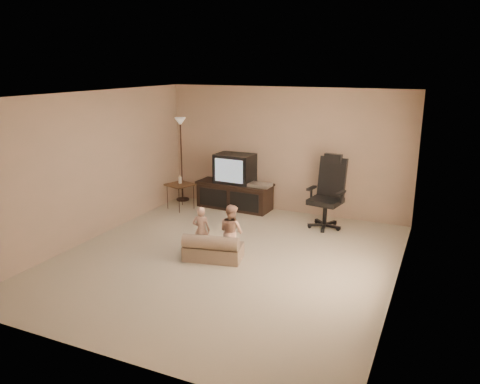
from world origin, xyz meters
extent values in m
plane|color=#B0A68C|center=(0.00, 0.00, 0.00)|extent=(5.50, 5.50, 0.00)
plane|color=white|center=(0.00, 0.00, 2.50)|extent=(5.50, 5.50, 0.00)
plane|color=tan|center=(0.00, 2.75, 1.25)|extent=(5.00, 0.00, 5.00)
plane|color=tan|center=(0.00, -2.75, 1.25)|extent=(5.00, 0.00, 5.00)
plane|color=tan|center=(-2.50, 0.00, 1.25)|extent=(0.00, 5.50, 5.50)
plane|color=tan|center=(2.50, 0.00, 1.25)|extent=(0.00, 5.50, 5.50)
cube|color=black|center=(-1.00, 2.49, 0.25)|extent=(1.56, 0.62, 0.49)
cube|color=black|center=(-1.00, 2.49, 0.53)|extent=(1.60, 0.67, 0.04)
cube|color=black|center=(-1.37, 2.23, 0.25)|extent=(0.64, 0.05, 0.37)
cube|color=black|center=(-0.65, 2.19, 0.25)|extent=(0.64, 0.05, 0.37)
cube|color=black|center=(-1.00, 2.51, 0.85)|extent=(0.79, 0.58, 0.60)
cube|color=silver|center=(-1.01, 2.23, 0.85)|extent=(0.63, 0.04, 0.47)
cube|color=silver|center=(-0.40, 2.41, 0.58)|extent=(0.45, 0.33, 0.07)
cylinder|color=black|center=(1.03, 2.04, 0.27)|extent=(0.07, 0.07, 0.43)
cube|color=black|center=(1.03, 2.04, 0.51)|extent=(0.62, 0.62, 0.10)
cube|color=black|center=(1.08, 2.30, 0.91)|extent=(0.54, 0.27, 0.75)
cube|color=black|center=(1.08, 2.30, 1.26)|extent=(0.33, 0.16, 0.17)
cube|color=black|center=(0.75, 2.09, 0.72)|extent=(0.12, 0.31, 0.04)
cube|color=black|center=(1.32, 2.00, 0.72)|extent=(0.12, 0.31, 0.04)
cube|color=brown|center=(-1.99, 1.97, 0.52)|extent=(0.62, 0.62, 0.03)
cylinder|color=#2F1E15|center=(-2.24, 1.85, 0.26)|extent=(0.01, 0.01, 0.53)
cylinder|color=#2F1E15|center=(-1.88, 1.72, 0.26)|extent=(0.01, 0.01, 0.53)
cylinder|color=#2F1E15|center=(-2.11, 2.21, 0.26)|extent=(0.01, 0.01, 0.53)
cylinder|color=#2F1E15|center=(-1.75, 2.08, 0.26)|extent=(0.01, 0.01, 0.53)
cylinder|color=silver|center=(-2.03, 2.02, 0.60)|extent=(0.07, 0.07, 0.14)
cone|color=beige|center=(-2.03, 2.02, 0.69)|extent=(0.05, 0.05, 0.05)
cylinder|color=#2F1E15|center=(-2.30, 2.55, 0.02)|extent=(0.28, 0.28, 0.03)
cylinder|color=#2F1E15|center=(-2.30, 2.55, 0.87)|extent=(0.03, 0.03, 1.72)
cone|color=beige|center=(-2.30, 2.55, 1.74)|extent=(0.24, 0.24, 0.16)
cube|color=gray|center=(-0.18, -0.05, 0.11)|extent=(0.96, 0.65, 0.23)
cylinder|color=gray|center=(-0.15, -0.20, 0.33)|extent=(0.89, 0.38, 0.21)
imported|color=#DFA88B|center=(-0.45, 0.06, 0.39)|extent=(0.32, 0.27, 0.78)
imported|color=#DFA88B|center=(0.06, 0.10, 0.43)|extent=(0.48, 0.38, 0.86)
camera|label=1|loc=(2.96, -6.03, 2.92)|focal=35.00mm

